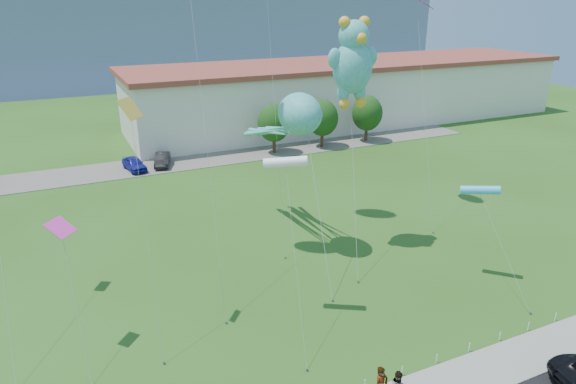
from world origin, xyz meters
The scene contains 17 objects.
ground centered at (0.00, 0.00, 0.00)m, with size 160.00×160.00×0.00m, color #294C15.
parking_strip centered at (0.00, 35.00, 0.03)m, with size 70.00×6.00×0.06m, color #59544C.
hill_ridge centered at (0.00, 120.00, 12.50)m, with size 160.00×50.00×25.00m, color slate.
warehouse centered at (26.00, 44.00, 4.12)m, with size 61.00×15.00×8.20m.
rope_fence centered at (0.00, -1.30, 0.25)m, with size 26.05×0.05×0.50m.
tree_near centered at (10.00, 34.00, 3.39)m, with size 3.60×3.60×5.47m.
tree_mid centered at (16.00, 34.00, 3.39)m, with size 3.60×3.60×5.47m.
tree_far centered at (22.00, 34.00, 3.39)m, with size 3.60×3.60×5.47m.
parked_car_blue centered at (-5.06, 34.23, 0.72)m, with size 1.55×3.85×1.31m, color navy.
parked_car_black centered at (-2.23, 34.53, 0.70)m, with size 1.36×3.89×1.28m, color black.
octopus_kite centered at (2.33, 13.53, 8.56)m, with size 2.63×13.93×10.69m.
teddy_bear_kite centered at (5.69, 11.57, 12.52)m, with size 3.93×6.28×15.14m.
small_kite_pink centered at (-12.14, 7.26, 5.75)m, with size 1.29×4.35×6.72m.
small_kite_yellow centered at (-8.46, 7.52, 10.13)m, with size 1.29×4.61×11.84m.
small_kite_cyan centered at (10.29, 4.33, 5.63)m, with size 0.50×5.85×6.10m.
small_kite_white centered at (-1.58, 5.73, 8.48)m, with size 1.53×6.16×8.98m.
small_kite_purple centered at (14.06, 16.36, 15.77)m, with size 2.77×7.16×16.83m.
Camera 1 is at (-11.71, -16.28, 16.18)m, focal length 32.00 mm.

